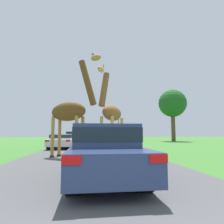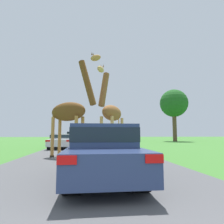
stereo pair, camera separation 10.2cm
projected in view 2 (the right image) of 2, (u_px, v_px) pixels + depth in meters
road at (88, 142)px, 30.09m from camera, size 6.68×120.00×0.00m
giraffe_near_road at (111, 113)px, 10.92m from camera, size 1.82×2.68×4.68m
giraffe_companion at (71, 110)px, 10.04m from camera, size 2.68×2.02×5.14m
car_lead_maroon at (102, 150)px, 5.25m from camera, size 1.72×4.22×1.40m
car_queue_right at (79, 137)px, 27.72m from camera, size 1.92×4.57×1.25m
car_queue_left at (75, 138)px, 22.70m from camera, size 1.78×4.55×1.41m
car_far_ahead at (62, 140)px, 16.18m from camera, size 1.77×4.07×1.17m
tree_left_edge at (174, 104)px, 32.26m from camera, size 4.46×4.46×8.35m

